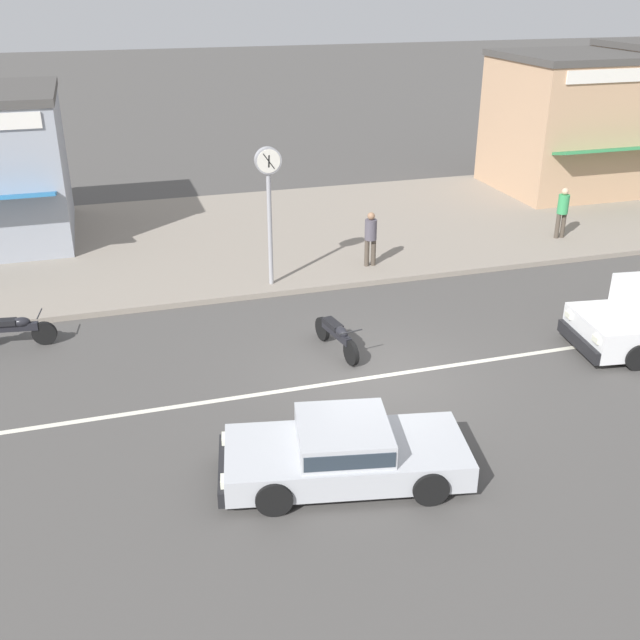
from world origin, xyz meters
name	(u,v)px	position (x,y,z in m)	size (l,w,h in m)	color
ground_plane	(376,377)	(0.00, 0.00, 0.00)	(160.00, 160.00, 0.00)	#4C4947
lane_centre_stripe	(376,377)	(0.00, 0.00, 0.00)	(50.40, 0.14, 0.01)	silver
kerb_strip	(270,234)	(0.00, 9.86, 0.07)	(68.00, 10.00, 0.15)	gray
sedan_silver_4	(344,451)	(-1.77, -3.12, 0.53)	(4.41, 2.45, 1.06)	#B7BABF
motorcycle_0	(337,335)	(-0.46, 1.35, 0.42)	(0.62, 1.93, 0.80)	black
motorcycle_1	(12,329)	(-7.48, 3.76, 0.43)	(1.98, 0.57, 0.80)	black
street_clock	(269,183)	(-1.00, 5.46, 2.93)	(0.68, 0.22, 3.71)	#9E9EA3
pedestrian_near_clock	(371,235)	(2.05, 6.00, 1.07)	(0.34, 0.34, 1.58)	#4C4238
pedestrian_mid_kerb	(563,209)	(8.71, 6.64, 1.09)	(0.34, 0.34, 1.62)	#4C4238
shopfront_mid_block	(591,121)	(13.20, 12.01, 2.68)	(7.11, 5.66, 5.05)	tan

